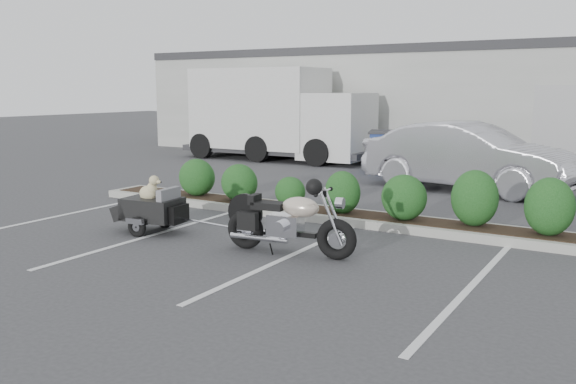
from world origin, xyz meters
The scene contains 8 objects.
ground centered at (0.00, 0.00, 0.00)m, with size 90.00×90.00×0.00m, color #38383A.
planter_kerb centered at (1.00, 2.20, 0.07)m, with size 12.00×1.00×0.15m, color #9E9E93.
building centered at (0.00, 17.00, 2.00)m, with size 26.00×10.00×4.00m, color #9EA099.
motorcycle centered at (1.12, -0.41, 0.49)m, with size 2.14×0.78×1.23m.
pet_trailer centered at (-1.67, -0.39, 0.43)m, with size 1.72×0.97×1.02m.
sedan centered at (1.88, 6.91, 0.84)m, with size 1.78×5.09×1.68m, color silver.
dumpster centered at (-0.60, 9.01, 0.64)m, with size 2.22×1.84×1.26m.
delivery_truck centered at (-5.71, 10.32, 1.53)m, with size 7.02×2.56×3.19m.
Camera 1 is at (5.71, -8.10, 2.47)m, focal length 38.00 mm.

